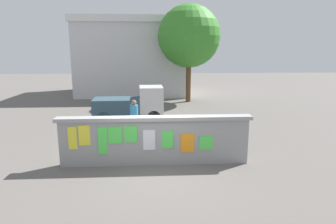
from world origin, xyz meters
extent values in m
plane|color=#605B56|center=(0.00, 8.00, 0.00)|extent=(60.00, 60.00, 0.00)
cube|color=gray|center=(0.00, 0.00, 0.75)|extent=(6.14, 0.30, 1.50)
cube|color=#969696|center=(0.00, 0.00, 1.56)|extent=(6.34, 0.42, 0.12)
cube|color=yellow|center=(-2.61, -0.16, 0.99)|extent=(0.28, 0.02, 0.74)
cube|color=yellow|center=(-2.24, -0.16, 1.07)|extent=(0.36, 0.03, 0.66)
cube|color=#4CD84C|center=(-1.67, -0.16, 0.89)|extent=(0.30, 0.03, 0.91)
cube|color=#4CD84C|center=(-1.27, -0.16, 1.06)|extent=(0.45, 0.03, 0.56)
cube|color=#4CD84C|center=(-0.78, -0.16, 1.09)|extent=(0.43, 0.04, 0.54)
cube|color=silver|center=(-0.19, -0.16, 0.88)|extent=(0.39, 0.02, 0.66)
cube|color=#4CD84C|center=(0.41, -0.16, 0.89)|extent=(0.38, 0.03, 0.59)
cube|color=orange|center=(1.05, -0.16, 0.76)|extent=(0.45, 0.02, 0.63)
cube|color=#4CD84C|center=(1.67, -0.16, 0.75)|extent=(0.46, 0.03, 0.46)
cylinder|color=black|center=(-0.03, 6.72, 0.35)|extent=(0.71, 0.23, 0.70)
cylinder|color=black|center=(0.02, 5.42, 0.35)|extent=(0.71, 0.23, 0.70)
cylinder|color=black|center=(-2.53, 6.62, 0.35)|extent=(0.71, 0.23, 0.70)
cylinder|color=black|center=(-2.48, 5.32, 0.35)|extent=(0.71, 0.23, 0.70)
cube|color=silver|center=(-0.10, 6.07, 1.10)|extent=(1.26, 1.55, 1.50)
cube|color=#334C59|center=(-1.90, 6.00, 0.80)|extent=(2.46, 1.60, 0.90)
cylinder|color=black|center=(2.81, 1.72, 0.30)|extent=(0.61, 0.15, 0.60)
cylinder|color=black|center=(1.52, 1.84, 0.30)|extent=(0.61, 0.17, 0.60)
cube|color=#1933A5|center=(2.16, 1.78, 0.58)|extent=(1.02, 0.33, 0.32)
cube|color=black|center=(1.97, 1.79, 0.76)|extent=(0.58, 0.27, 0.10)
cube|color=#262626|center=(2.71, 1.73, 0.85)|extent=(0.09, 0.56, 0.03)
cylinder|color=black|center=(-1.64, 2.53, 0.33)|extent=(0.66, 0.17, 0.66)
cylinder|color=black|center=(-2.67, 2.73, 0.33)|extent=(0.66, 0.17, 0.66)
cube|color=#1933A5|center=(-2.15, 2.63, 0.51)|extent=(0.94, 0.22, 0.06)
cylinder|color=#1933A5|center=(-2.30, 2.66, 0.73)|extent=(0.04, 0.04, 0.40)
cube|color=black|center=(-2.30, 2.66, 0.93)|extent=(0.21, 0.12, 0.05)
cube|color=black|center=(-1.69, 2.54, 0.88)|extent=(0.12, 0.44, 0.03)
cylinder|color=black|center=(0.79, 2.42, 0.33)|extent=(0.66, 0.12, 0.66)
cylinder|color=black|center=(-0.25, 2.55, 0.33)|extent=(0.66, 0.12, 0.66)
cube|color=silver|center=(0.27, 2.48, 0.51)|extent=(0.95, 0.15, 0.06)
cylinder|color=silver|center=(0.12, 2.50, 0.73)|extent=(0.03, 0.03, 0.40)
cube|color=black|center=(0.12, 2.50, 0.93)|extent=(0.21, 0.10, 0.05)
cube|color=black|center=(0.74, 2.43, 0.88)|extent=(0.09, 0.44, 0.03)
cylinder|color=#338CBF|center=(-0.90, 3.18, 0.40)|extent=(0.12, 0.12, 0.80)
cylinder|color=#338CBF|center=(-0.80, 3.33, 0.40)|extent=(0.12, 0.12, 0.80)
cylinder|color=#338CBF|center=(-0.85, 3.25, 1.10)|extent=(0.47, 0.47, 0.60)
sphere|color=#8C664C|center=(-0.85, 3.25, 1.51)|extent=(0.22, 0.22, 0.22)
cylinder|color=brown|center=(2.60, 11.93, 1.56)|extent=(0.36, 0.36, 3.12)
sphere|color=#358227|center=(2.60, 11.93, 4.65)|extent=(4.38, 4.38, 4.38)
cube|color=silver|center=(-1.60, 16.74, 2.87)|extent=(8.88, 6.81, 5.74)
cube|color=silver|center=(-1.60, 16.74, 5.99)|extent=(9.18, 7.11, 0.50)
camera|label=1|loc=(-0.12, -9.32, 3.75)|focal=31.67mm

